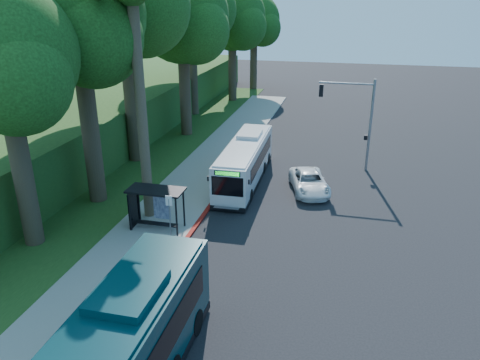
# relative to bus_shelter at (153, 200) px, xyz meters

# --- Properties ---
(ground) EXTENTS (140.00, 140.00, 0.00)m
(ground) POSITION_rel_bus_shelter_xyz_m (7.26, 2.86, -1.81)
(ground) COLOR black
(ground) RESTS_ON ground
(sidewalk) EXTENTS (4.50, 70.00, 0.12)m
(sidewalk) POSITION_rel_bus_shelter_xyz_m (-0.04, 2.86, -1.75)
(sidewalk) COLOR gray
(sidewalk) RESTS_ON ground
(red_curb) EXTENTS (0.25, 30.00, 0.13)m
(red_curb) POSITION_rel_bus_shelter_xyz_m (2.26, -1.14, -1.74)
(red_curb) COLOR maroon
(red_curb) RESTS_ON ground
(grass_verge) EXTENTS (8.00, 70.00, 0.06)m
(grass_verge) POSITION_rel_bus_shelter_xyz_m (-5.74, 7.86, -1.78)
(grass_verge) COLOR #234719
(grass_verge) RESTS_ON ground
(bus_shelter) EXTENTS (3.20, 1.51, 2.55)m
(bus_shelter) POSITION_rel_bus_shelter_xyz_m (0.00, 0.00, 0.00)
(bus_shelter) COLOR black
(bus_shelter) RESTS_ON ground
(stop_sign_pole) EXTENTS (0.35, 0.06, 3.17)m
(stop_sign_pole) POSITION_rel_bus_shelter_xyz_m (1.86, -2.14, 0.28)
(stop_sign_pole) COLOR gray
(stop_sign_pole) RESTS_ON ground
(traffic_signal_pole) EXTENTS (4.10, 0.30, 7.00)m
(traffic_signal_pole) POSITION_rel_bus_shelter_xyz_m (11.04, 12.86, 2.62)
(traffic_signal_pole) COLOR gray
(traffic_signal_pole) RESTS_ON ground
(palm_tree) EXTENTS (4.20, 4.20, 14.40)m
(palm_tree) POSITION_rel_bus_shelter_xyz_m (-0.94, 1.36, 10.57)
(palm_tree) COLOR #4C3F2D
(palm_tree) RESTS_ON ground
(hillside_backdrop) EXTENTS (24.00, 60.00, 8.80)m
(hillside_backdrop) POSITION_rel_bus_shelter_xyz_m (-19.04, 17.96, 0.63)
(hillside_backdrop) COLOR #234719
(hillside_backdrop) RESTS_ON ground
(tree_0) EXTENTS (8.40, 8.00, 15.70)m
(tree_0) POSITION_rel_bus_shelter_xyz_m (-5.14, 2.84, 9.40)
(tree_0) COLOR #382B1E
(tree_0) RESTS_ON ground
(tree_2) EXTENTS (8.82, 8.40, 15.12)m
(tree_2) POSITION_rel_bus_shelter_xyz_m (-4.64, 18.84, 8.67)
(tree_2) COLOR #382B1E
(tree_2) RESTS_ON ground
(tree_3) EXTENTS (10.08, 9.60, 17.28)m
(tree_3) POSITION_rel_bus_shelter_xyz_m (-6.62, 26.84, 10.17)
(tree_3) COLOR #382B1E
(tree_3) RESTS_ON ground
(tree_4) EXTENTS (8.40, 8.00, 14.14)m
(tree_4) POSITION_rel_bus_shelter_xyz_m (-4.14, 34.84, 7.92)
(tree_4) COLOR #382B1E
(tree_4) RESTS_ON ground
(tree_5) EXTENTS (7.35, 7.00, 12.86)m
(tree_5) POSITION_rel_bus_shelter_xyz_m (-3.16, 42.84, 7.16)
(tree_5) COLOR #382B1E
(tree_5) RESTS_ON ground
(tree_6) EXTENTS (7.56, 7.20, 13.74)m
(tree_6) POSITION_rel_bus_shelter_xyz_m (-5.65, -3.16, 7.90)
(tree_6) COLOR #382B1E
(tree_6) RESTS_ON ground
(white_bus) EXTENTS (2.55, 10.79, 3.20)m
(white_bus) POSITION_rel_bus_shelter_xyz_m (3.45, 8.41, -0.24)
(white_bus) COLOR silver
(white_bus) RESTS_ON ground
(pickup) EXTENTS (3.56, 5.37, 1.37)m
(pickup) POSITION_rel_bus_shelter_xyz_m (8.17, 7.62, -1.12)
(pickup) COLOR white
(pickup) RESTS_ON ground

